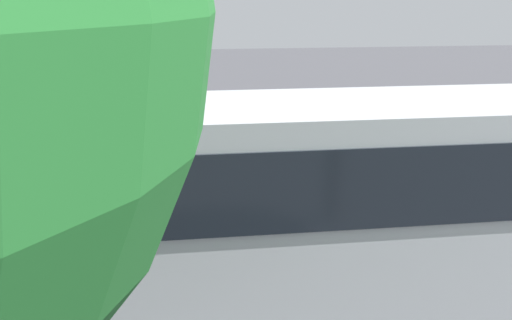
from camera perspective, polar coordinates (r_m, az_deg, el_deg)
The scene contains 13 objects.
ground_plane at distance 14.08m, azimuth 5.94°, elevation -4.52°, with size 80.00×80.00×0.00m, color #424247.
tour_bus at distance 8.96m, azimuth 5.49°, elevation -4.94°, with size 9.74×2.61×3.25m.
spectator_far_left at distance 11.78m, azimuth 7.93°, elevation -3.33°, with size 0.57×0.31×1.70m.
spectator_left at distance 11.57m, azimuth 1.94°, elevation -3.21°, with size 0.57×0.33×1.79m.
spectator_centre at distance 11.26m, azimuth -3.41°, elevation -3.78°, with size 0.58×0.36×1.78m.
spectator_right at distance 11.48m, azimuth -8.01°, elevation -3.58°, with size 0.57×0.38×1.76m.
parked_motorcycle_silver at distance 11.13m, azimuth 5.54°, elevation -7.27°, with size 2.03×0.73×0.99m.
parked_motorcycle_dark at distance 10.85m, azimuth -10.68°, elevation -8.09°, with size 2.05×0.58×0.99m.
stunt_motorcycle at distance 16.71m, azimuth -1.09°, elevation 2.44°, with size 1.81×1.03×1.85m.
traffic_cone at distance 17.45m, azimuth 7.15°, elevation 0.37°, with size 0.34×0.34×0.63m.
bay_line_a at distance 16.44m, azimuth 14.41°, elevation -2.01°, with size 0.14×4.92×0.01m.
bay_line_b at distance 15.63m, azimuth 5.71°, elevation -2.49°, with size 0.14×4.30×0.01m.
bay_line_c at distance 15.21m, azimuth -3.70°, elevation -2.94°, with size 0.13×3.58×0.01m.
Camera 1 is at (3.45, 12.81, 4.70)m, focal length 44.15 mm.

